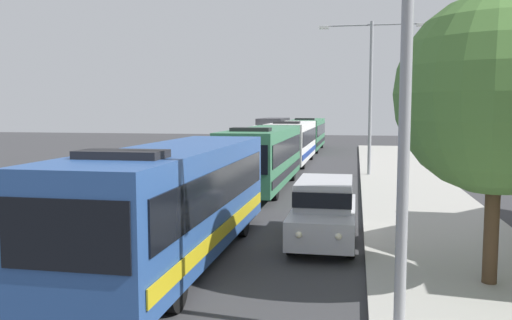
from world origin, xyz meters
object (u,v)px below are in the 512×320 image
(box_truck_oncoming, at_px, (272,133))
(streetlamp_mid, at_px, (371,82))
(bus_lead, at_px, (177,198))
(streetlamp_near, at_px, (406,53))
(roadside_tree, at_px, (497,94))
(bus_fourth_in_line, at_px, (308,133))
(bus_second_in_line, at_px, (264,155))
(white_suv, at_px, (324,208))
(bus_middle, at_px, (293,141))

(box_truck_oncoming, bearing_deg, streetlamp_mid, -64.16)
(bus_lead, distance_m, streetlamp_near, 7.40)
(bus_lead, bearing_deg, roadside_tree, -5.85)
(bus_fourth_in_line, xyz_separation_m, roadside_tree, (7.59, -39.19, 2.66))
(box_truck_oncoming, height_order, streetlamp_near, streetlamp_near)
(bus_second_in_line, bearing_deg, bus_fourth_in_line, 90.00)
(bus_fourth_in_line, height_order, white_suv, bus_fourth_in_line)
(bus_lead, distance_m, white_suv, 4.70)
(bus_second_in_line, xyz_separation_m, bus_fourth_in_line, (0.00, 25.22, 0.00))
(bus_fourth_in_line, bearing_deg, bus_middle, -90.00)
(white_suv, bearing_deg, streetlamp_near, -75.71)
(bus_middle, relative_size, roadside_tree, 1.79)
(bus_second_in_line, xyz_separation_m, streetlamp_mid, (5.40, 5.59, 3.91))
(bus_second_in_line, relative_size, box_truck_oncoming, 1.33)
(bus_middle, bearing_deg, bus_fourth_in_line, 90.00)
(streetlamp_mid, bearing_deg, bus_fourth_in_line, 105.38)
(white_suv, bearing_deg, box_truck_oncoming, 101.65)
(bus_lead, relative_size, streetlamp_mid, 1.22)
(bus_second_in_line, relative_size, bus_fourth_in_line, 0.93)
(box_truck_oncoming, height_order, streetlamp_mid, streetlamp_mid)
(bus_fourth_in_line, bearing_deg, white_suv, -84.07)
(bus_fourth_in_line, bearing_deg, box_truck_oncoming, -153.35)
(streetlamp_mid, distance_m, roadside_tree, 19.73)
(bus_fourth_in_line, bearing_deg, roadside_tree, -79.03)
(streetlamp_near, distance_m, streetlamp_mid, 22.65)
(streetlamp_near, distance_m, roadside_tree, 3.83)
(bus_middle, xyz_separation_m, white_suv, (3.70, -22.78, -0.66))
(bus_second_in_line, distance_m, streetlamp_near, 18.18)
(white_suv, bearing_deg, bus_second_in_line, 109.61)
(streetlamp_near, bearing_deg, bus_fourth_in_line, 97.28)
(bus_second_in_line, bearing_deg, white_suv, -70.39)
(streetlamp_mid, bearing_deg, box_truck_oncoming, 115.84)
(box_truck_oncoming, bearing_deg, bus_middle, -73.52)
(streetlamp_near, bearing_deg, bus_middle, 100.39)
(white_suv, relative_size, roadside_tree, 0.80)
(white_suv, height_order, roadside_tree, roadside_tree)
(bus_lead, relative_size, bus_middle, 0.95)
(bus_second_in_line, xyz_separation_m, roadside_tree, (7.59, -13.98, 2.66))
(white_suv, relative_size, streetlamp_near, 0.65)
(streetlamp_near, xyz_separation_m, roadside_tree, (2.20, 3.08, -0.61))
(bus_second_in_line, relative_size, streetlamp_near, 1.42)
(bus_middle, relative_size, streetlamp_mid, 1.28)
(streetlamp_mid, bearing_deg, bus_second_in_line, -133.98)
(roadside_tree, bearing_deg, bus_fourth_in_line, 100.97)
(bus_second_in_line, bearing_deg, box_truck_oncoming, 97.98)
(bus_lead, distance_m, bus_middle, 25.60)
(bus_lead, height_order, bus_second_in_line, same)
(bus_lead, relative_size, bus_fourth_in_line, 0.90)
(white_suv, distance_m, streetlamp_mid, 16.70)
(bus_lead, relative_size, box_truck_oncoming, 1.29)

